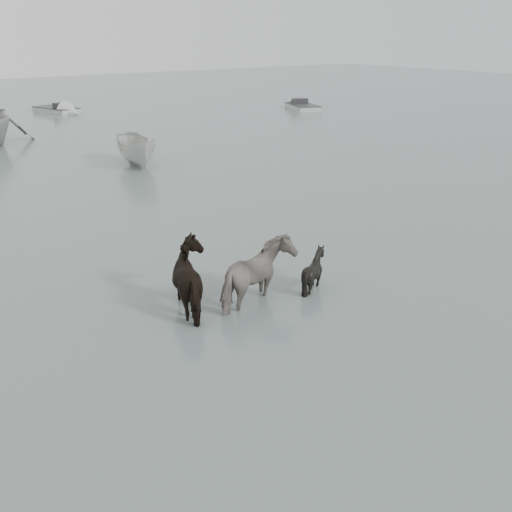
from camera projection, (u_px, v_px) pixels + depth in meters
name	position (u px, v px, depth m)	size (l,w,h in m)	color
ground	(288.00, 288.00, 15.04)	(140.00, 140.00, 0.00)	#52625D
pony_pinto	(257.00, 265.00, 13.99)	(0.94, 2.06, 1.74)	black
pony_dark	(198.00, 270.00, 13.74)	(1.70, 1.45, 1.71)	black
pony_black	(314.00, 265.00, 14.90)	(0.92, 1.03, 1.14)	black
boat_small	(137.00, 148.00, 28.19)	(1.45, 3.85, 1.49)	#B8B9B4
skiff_port	(303.00, 104.00, 47.38)	(5.01, 1.60, 0.75)	#A7A9A7
skiff_mid	(56.00, 107.00, 45.67)	(5.09, 1.60, 0.75)	#A4A7A4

